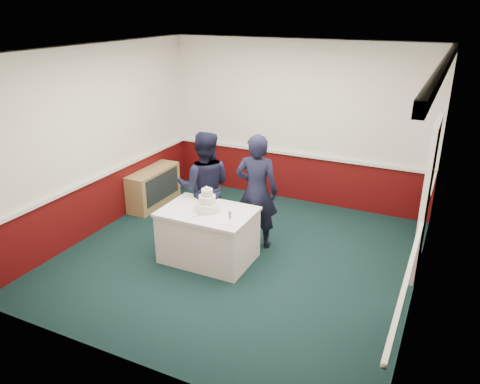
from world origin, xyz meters
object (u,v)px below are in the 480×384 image
at_px(sideboard, 154,187).
at_px(person_woman, 257,192).
at_px(wedding_cake, 207,203).
at_px(person_man, 205,187).
at_px(cake_knife, 199,215).
at_px(champagne_flute, 230,216).
at_px(cake_table, 208,235).

height_order(sideboard, person_woman, person_woman).
height_order(wedding_cake, person_man, person_man).
height_order(cake_knife, person_man, person_man).
xyz_separation_m(champagne_flute, person_woman, (-0.05, 1.00, -0.03)).
distance_m(cake_table, cake_knife, 0.44).
height_order(cake_table, champagne_flute, champagne_flute).
distance_m(cake_knife, person_man, 0.85).
height_order(cake_table, person_man, person_man).
height_order(sideboard, cake_knife, cake_knife).
height_order(wedding_cake, cake_knife, wedding_cake).
bearing_deg(cake_table, sideboard, 145.04).
bearing_deg(cake_knife, person_woman, 87.26).
relative_size(wedding_cake, person_man, 0.20).
height_order(sideboard, champagne_flute, champagne_flute).
xyz_separation_m(cake_table, wedding_cake, (-0.00, 0.00, 0.50)).
bearing_deg(cake_knife, wedding_cake, 106.33).
bearing_deg(wedding_cake, cake_knife, -98.53).
bearing_deg(cake_table, champagne_flute, -29.25).
bearing_deg(sideboard, person_man, -26.42).
height_order(person_man, person_woman, person_woman).
xyz_separation_m(sideboard, person_woman, (2.37, -0.62, 0.55)).
height_order(sideboard, wedding_cake, wedding_cake).
relative_size(sideboard, person_woman, 0.67).
bearing_deg(person_man, cake_table, 99.02).
relative_size(cake_table, person_woman, 0.73).
distance_m(cake_table, wedding_cake, 0.50).
xyz_separation_m(cake_table, person_woman, (0.45, 0.72, 0.50)).
bearing_deg(cake_table, person_man, 122.95).
xyz_separation_m(champagne_flute, person_man, (-0.87, 0.85, -0.04)).
bearing_deg(person_man, person_woman, 166.32).
relative_size(champagne_flute, person_woman, 0.11).
bearing_deg(wedding_cake, sideboard, 145.04).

